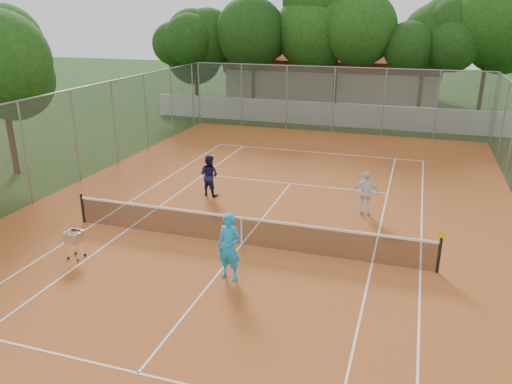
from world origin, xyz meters
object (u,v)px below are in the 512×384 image
(clubhouse, at_px, (334,74))
(ball_hopper, at_px, (75,244))
(player_far_left, at_px, (209,175))
(player_near, at_px, (229,247))
(player_far_right, at_px, (366,193))
(tennis_net, at_px, (241,231))

(clubhouse, height_order, ball_hopper, clubhouse)
(clubhouse, distance_m, ball_hopper, 31.57)
(player_far_left, bearing_deg, player_near, 128.88)
(player_far_right, bearing_deg, player_far_left, -0.93)
(ball_hopper, bearing_deg, player_far_left, 89.92)
(tennis_net, distance_m, player_far_left, 4.88)
(player_near, xyz_separation_m, player_far_right, (3.06, 5.96, -0.15))
(player_far_left, bearing_deg, ball_hopper, 86.91)
(player_near, bearing_deg, player_far_left, 126.41)
(player_far_right, distance_m, ball_hopper, 10.08)
(clubhouse, xyz_separation_m, ball_hopper, (-2.44, -31.43, -1.70))
(tennis_net, height_order, player_far_left, player_far_left)
(clubhouse, distance_m, player_far_left, 25.06)
(clubhouse, bearing_deg, tennis_net, -86.05)
(tennis_net, bearing_deg, player_far_left, 124.99)
(tennis_net, xyz_separation_m, ball_hopper, (-4.44, -2.43, -0.01))
(tennis_net, bearing_deg, player_far_right, 47.88)
(player_near, distance_m, ball_hopper, 4.88)
(player_far_right, bearing_deg, clubhouse, -77.19)
(tennis_net, height_order, player_near, player_near)
(player_far_left, bearing_deg, tennis_net, 136.30)
(player_far_left, distance_m, ball_hopper, 6.64)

